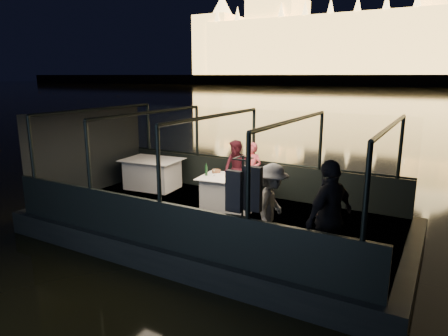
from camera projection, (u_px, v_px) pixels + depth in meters
The scene contains 28 objects.
river_water at pixel (427, 95), 77.15m from camera, with size 500.00×500.00×0.00m, color black.
boat_hull at pixel (216, 236), 9.35m from camera, with size 8.60×4.40×1.00m, color black.
boat_deck at pixel (215, 216), 9.24m from camera, with size 8.00×4.00×0.04m, color black.
gunwale_port at pixel (253, 178), 10.83m from camera, with size 8.00×0.08×0.90m, color black.
gunwale_starboard at pixel (161, 225), 7.44m from camera, with size 8.00×0.08×0.90m, color black.
cabin_glass_port at pixel (254, 136), 10.57m from camera, with size 8.00×0.02×1.40m, color #99B2B2, non-canonical shape.
cabin_glass_starboard at pixel (158, 164), 7.18m from camera, with size 8.00×0.02×1.40m, color #99B2B2, non-canonical shape.
cabin_roof_glass at pixel (215, 116), 8.71m from camera, with size 8.00×4.00×0.02m, color #99B2B2, non-canonical shape.
end_wall_fore at pixel (90, 151), 10.89m from camera, with size 0.02×4.00×2.30m, color black, non-canonical shape.
end_wall_aft at pixel (409, 192), 7.05m from camera, with size 0.02×4.00×2.30m, color black, non-canonical shape.
canopy_ribs at pixel (215, 167), 8.97m from camera, with size 8.00×4.00×2.30m, color black, non-canonical shape.
embankment at pixel (444, 81), 187.11m from camera, with size 400.00×140.00×6.00m, color #423D33.
dining_table_central at pixel (230, 193), 9.70m from camera, with size 1.45×1.05×0.77m, color white.
dining_table_aft at pixel (153, 175), 11.40m from camera, with size 1.61×1.16×0.85m, color white.
chair_port_left at pixel (236, 181), 10.48m from camera, with size 0.46×0.46×0.98m, color black.
chair_port_right at pixel (251, 184), 10.18m from camera, with size 0.38×0.38×0.80m, color black.
coat_stand at pixel (242, 210), 6.87m from camera, with size 0.52×0.41×1.86m, color black, non-canonical shape.
person_woman_coral at pixel (252, 171), 10.37m from camera, with size 0.53×0.36×1.49m, color #D24C5B.
person_man_maroon at pixel (236, 170), 10.46m from camera, with size 0.73×0.57×1.53m, color #3E111B.
passenger_stripe at pixel (272, 205), 7.28m from camera, with size 1.05×0.59×1.63m, color white.
passenger_dark at pixel (329, 223), 6.41m from camera, with size 1.12×0.47×1.90m, color black.
wine_bottle at pixel (206, 170), 9.77m from camera, with size 0.06×0.06×0.30m, color #133419.
bread_basket at pixel (216, 171), 10.06m from camera, with size 0.22×0.22×0.09m, color brown.
amber_candle at pixel (233, 175), 9.66m from camera, with size 0.05×0.05×0.08m, color #FFA63F.
plate_near at pixel (241, 179), 9.39m from camera, with size 0.21×0.21×0.01m, color white.
plate_far at pixel (218, 173), 10.02m from camera, with size 0.23×0.23×0.01m, color white.
wine_glass_white at pixel (214, 172), 9.74m from camera, with size 0.06×0.06×0.17m, color silver, non-canonical shape.
wine_glass_red at pixel (246, 172), 9.74m from camera, with size 0.07×0.07×0.20m, color silver, non-canonical shape.
Camera 1 is at (4.48, -7.51, 3.66)m, focal length 32.00 mm.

